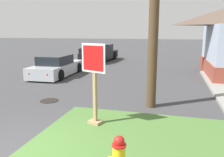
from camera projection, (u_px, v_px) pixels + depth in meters
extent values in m
cube|color=#477033|center=(132.00, 147.00, 5.23)|extent=(4.81, 4.45, 0.08)
cylinder|color=red|center=(119.00, 145.00, 3.86)|extent=(0.25, 0.25, 0.03)
sphere|color=red|center=(119.00, 141.00, 3.84)|extent=(0.19, 0.19, 0.19)
cube|color=red|center=(119.00, 137.00, 3.83)|extent=(0.04, 0.04, 0.04)
cube|color=#A3845B|center=(95.00, 86.00, 6.30)|extent=(0.11, 0.11, 2.19)
cube|color=#A3845B|center=(95.00, 122.00, 6.51)|extent=(0.43, 0.38, 0.08)
cube|color=white|center=(93.00, 58.00, 6.10)|extent=(0.74, 0.26, 0.78)
cube|color=red|center=(93.00, 58.00, 6.09)|extent=(0.63, 0.22, 0.66)
cylinder|color=black|center=(49.00, 101.00, 8.88)|extent=(0.70, 0.70, 0.02)
cube|color=#ADB2B7|center=(57.00, 69.00, 13.96)|extent=(1.92, 4.50, 0.64)
cube|color=black|center=(55.00, 60.00, 13.64)|extent=(1.58, 2.10, 0.56)
cylinder|color=black|center=(55.00, 67.00, 15.47)|extent=(0.24, 0.63, 0.62)
cylinder|color=black|center=(78.00, 67.00, 15.12)|extent=(0.24, 0.63, 0.62)
cylinder|color=black|center=(33.00, 74.00, 12.85)|extent=(0.24, 0.63, 0.62)
cylinder|color=black|center=(60.00, 75.00, 12.49)|extent=(0.24, 0.63, 0.62)
sphere|color=white|center=(64.00, 63.00, 16.13)|extent=(0.14, 0.14, 0.14)
sphere|color=red|center=(29.00, 74.00, 11.99)|extent=(0.12, 0.12, 0.12)
sphere|color=white|center=(78.00, 63.00, 15.91)|extent=(0.14, 0.14, 0.14)
sphere|color=red|center=(48.00, 75.00, 11.76)|extent=(0.12, 0.12, 0.12)
cube|color=black|center=(100.00, 55.00, 20.89)|extent=(2.12, 5.34, 0.68)
cube|color=black|center=(103.00, 48.00, 21.45)|extent=(1.74, 1.43, 0.68)
cube|color=black|center=(86.00, 50.00, 20.19)|extent=(0.19, 2.21, 0.44)
cube|color=black|center=(106.00, 50.00, 19.65)|extent=(0.19, 2.21, 0.44)
cube|color=black|center=(89.00, 52.00, 18.37)|extent=(1.73, 0.17, 0.44)
cylinder|color=black|center=(97.00, 55.00, 22.66)|extent=(0.29, 0.77, 0.76)
cylinder|color=black|center=(114.00, 55.00, 22.13)|extent=(0.29, 0.77, 0.76)
cylinder|color=black|center=(84.00, 58.00, 19.70)|extent=(0.29, 0.77, 0.76)
cylinder|color=black|center=(103.00, 59.00, 19.18)|extent=(0.29, 0.77, 0.76)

